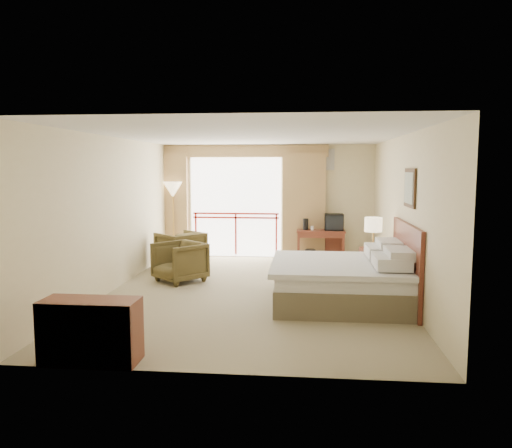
# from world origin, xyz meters

# --- Properties ---
(floor) EXTENTS (7.00, 7.00, 0.00)m
(floor) POSITION_xyz_m (0.00, 0.00, 0.00)
(floor) COLOR gray
(floor) RESTS_ON ground
(ceiling) EXTENTS (7.00, 7.00, 0.00)m
(ceiling) POSITION_xyz_m (0.00, 0.00, 2.70)
(ceiling) COLOR white
(ceiling) RESTS_ON wall_back
(wall_back) EXTENTS (5.00, 0.00, 5.00)m
(wall_back) POSITION_xyz_m (0.00, 3.50, 1.35)
(wall_back) COLOR beige
(wall_back) RESTS_ON ground
(wall_front) EXTENTS (5.00, 0.00, 5.00)m
(wall_front) POSITION_xyz_m (0.00, -3.50, 1.35)
(wall_front) COLOR beige
(wall_front) RESTS_ON ground
(wall_left) EXTENTS (0.00, 7.00, 7.00)m
(wall_left) POSITION_xyz_m (-2.50, 0.00, 1.35)
(wall_left) COLOR beige
(wall_left) RESTS_ON ground
(wall_right) EXTENTS (0.00, 7.00, 7.00)m
(wall_right) POSITION_xyz_m (2.50, 0.00, 1.35)
(wall_right) COLOR beige
(wall_right) RESTS_ON ground
(balcony_door) EXTENTS (2.40, 0.00, 2.40)m
(balcony_door) POSITION_xyz_m (-0.80, 3.48, 1.20)
(balcony_door) COLOR white
(balcony_door) RESTS_ON wall_back
(balcony_railing) EXTENTS (2.09, 0.03, 1.02)m
(balcony_railing) POSITION_xyz_m (-0.80, 3.46, 0.81)
(balcony_railing) COLOR #A51A0E
(balcony_railing) RESTS_ON wall_back
(curtain_left) EXTENTS (1.00, 0.26, 2.50)m
(curtain_left) POSITION_xyz_m (-2.45, 3.35, 1.25)
(curtain_left) COLOR #987347
(curtain_left) RESTS_ON wall_back
(curtain_right) EXTENTS (1.00, 0.26, 2.50)m
(curtain_right) POSITION_xyz_m (0.85, 3.35, 1.25)
(curtain_right) COLOR #987347
(curtain_right) RESTS_ON wall_back
(valance) EXTENTS (4.40, 0.22, 0.28)m
(valance) POSITION_xyz_m (-0.80, 3.38, 2.55)
(valance) COLOR #987347
(valance) RESTS_ON wall_back
(hvac_vent) EXTENTS (0.50, 0.04, 0.50)m
(hvac_vent) POSITION_xyz_m (1.30, 3.47, 2.35)
(hvac_vent) COLOR silver
(hvac_vent) RESTS_ON wall_back
(bed) EXTENTS (2.13, 2.06, 0.97)m
(bed) POSITION_xyz_m (1.50, -0.60, 0.38)
(bed) COLOR brown
(bed) RESTS_ON floor
(headboard) EXTENTS (0.06, 2.10, 1.30)m
(headboard) POSITION_xyz_m (2.46, -0.60, 0.65)
(headboard) COLOR #5B241A
(headboard) RESTS_ON wall_right
(framed_art) EXTENTS (0.04, 0.72, 0.60)m
(framed_art) POSITION_xyz_m (2.47, -0.60, 1.85)
(framed_art) COLOR #321E0E
(framed_art) RESTS_ON wall_right
(nightstand) EXTENTS (0.48, 0.56, 0.67)m
(nightstand) POSITION_xyz_m (2.13, 0.74, 0.33)
(nightstand) COLOR #5B241A
(nightstand) RESTS_ON floor
(table_lamp) EXTENTS (0.32, 0.32, 0.57)m
(table_lamp) POSITION_xyz_m (2.13, 0.79, 1.11)
(table_lamp) COLOR tan
(table_lamp) RESTS_ON nightstand
(phone) EXTENTS (0.18, 0.14, 0.08)m
(phone) POSITION_xyz_m (2.08, 0.59, 0.71)
(phone) COLOR black
(phone) RESTS_ON nightstand
(desk) EXTENTS (1.11, 0.53, 0.72)m
(desk) POSITION_xyz_m (1.24, 3.10, 0.56)
(desk) COLOR #5B241A
(desk) RESTS_ON floor
(tv) EXTENTS (0.42, 0.34, 0.39)m
(tv) POSITION_xyz_m (1.54, 3.04, 0.91)
(tv) COLOR black
(tv) RESTS_ON desk
(coffee_maker) EXTENTS (0.15, 0.15, 0.27)m
(coffee_maker) POSITION_xyz_m (0.89, 3.05, 0.85)
(coffee_maker) COLOR black
(coffee_maker) RESTS_ON desk
(cup) EXTENTS (0.09, 0.09, 0.10)m
(cup) POSITION_xyz_m (1.04, 3.00, 0.77)
(cup) COLOR white
(cup) RESTS_ON desk
(wastebasket) EXTENTS (0.24, 0.24, 0.30)m
(wastebasket) POSITION_xyz_m (1.00, 2.82, 0.15)
(wastebasket) COLOR black
(wastebasket) RESTS_ON floor
(armchair_far) EXTENTS (1.21, 1.21, 0.79)m
(armchair_far) POSITION_xyz_m (-1.81, 1.98, 0.00)
(armchair_far) COLOR #423719
(armchair_far) RESTS_ON floor
(armchair_near) EXTENTS (1.16, 1.16, 0.76)m
(armchair_near) POSITION_xyz_m (-1.49, 0.66, 0.00)
(armchair_near) COLOR #423719
(armchair_near) RESTS_ON floor
(side_table) EXTENTS (0.47, 0.47, 0.51)m
(side_table) POSITION_xyz_m (-1.94, 1.64, 0.35)
(side_table) COLOR #321E0E
(side_table) RESTS_ON floor
(book) EXTENTS (0.15, 0.20, 0.02)m
(book) POSITION_xyz_m (-1.94, 1.64, 0.52)
(book) COLOR white
(book) RESTS_ON side_table
(floor_lamp) EXTENTS (0.47, 0.47, 1.83)m
(floor_lamp) POSITION_xyz_m (-2.27, 3.16, 1.57)
(floor_lamp) COLOR tan
(floor_lamp) RESTS_ON floor
(dresser) EXTENTS (1.07, 0.46, 0.71)m
(dresser) POSITION_xyz_m (-1.49, -3.32, 0.36)
(dresser) COLOR #5B241A
(dresser) RESTS_ON floor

